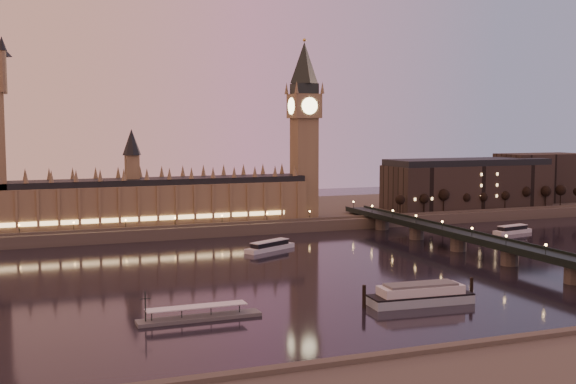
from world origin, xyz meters
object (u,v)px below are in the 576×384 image
cruise_boat_a (270,246)px  cruise_boat_b (512,230)px  pontoon_pier (199,316)px  moored_barge (421,295)px

cruise_boat_a → cruise_boat_b: size_ratio=1.12×
cruise_boat_b → pontoon_pier: (-206.34, -110.93, -0.92)m
moored_barge → pontoon_pier: size_ratio=1.06×
cruise_boat_a → cruise_boat_b: (144.08, 2.19, -0.03)m
cruise_boat_a → pontoon_pier: size_ratio=0.74×
cruise_boat_b → moored_barge: (-131.79, -118.81, 1.17)m
moored_barge → pontoon_pier: 75.00m
cruise_boat_b → cruise_boat_a: bearing=169.4°
moored_barge → pontoon_pier: pontoon_pier is taller
cruise_boat_a → pontoon_pier: pontoon_pier is taller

